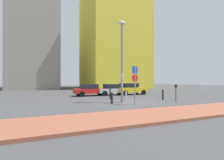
# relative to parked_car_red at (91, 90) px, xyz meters

# --- Properties ---
(ground_plane) EXTENTS (120.00, 120.00, 0.00)m
(ground_plane) POSITION_rel_parked_car_red_xyz_m (1.53, -7.37, -0.74)
(ground_plane) COLOR #424244
(sidewalk_brick) EXTENTS (40.00, 3.07, 0.14)m
(sidewalk_brick) POSITION_rel_parked_car_red_xyz_m (1.53, -12.88, -0.67)
(sidewalk_brick) COLOR #93513D
(sidewalk_brick) RESTS_ON ground
(parked_car_red) EXTENTS (4.24, 2.24, 1.45)m
(parked_car_red) POSITION_rel_parked_car_red_xyz_m (0.00, 0.00, 0.00)
(parked_car_red) COLOR red
(parked_car_red) RESTS_ON ground
(parked_car_silver) EXTENTS (4.12, 1.95, 1.42)m
(parked_car_silver) POSITION_rel_parked_car_red_xyz_m (2.90, -0.10, 0.00)
(parked_car_silver) COLOR #B7BABF
(parked_car_silver) RESTS_ON ground
(parked_car_yellow) EXTENTS (4.13, 2.05, 1.52)m
(parked_car_yellow) POSITION_rel_parked_car_red_xyz_m (5.39, -0.43, 0.05)
(parked_car_yellow) COLOR gold
(parked_car_yellow) RESTS_ON ground
(parking_sign_post) EXTENTS (0.59, 0.17, 2.99)m
(parking_sign_post) POSITION_rel_parked_car_red_xyz_m (1.05, -8.88, 1.15)
(parking_sign_post) COLOR gray
(parking_sign_post) RESTS_ON ground
(parking_meter) EXTENTS (0.18, 0.14, 1.53)m
(parking_meter) POSITION_rel_parked_car_red_xyz_m (5.19, -8.82, 0.24)
(parking_meter) COLOR #4C4C51
(parking_meter) RESTS_ON ground
(street_lamp) EXTENTS (0.70, 0.36, 6.95)m
(street_lamp) POSITION_rel_parked_car_red_xyz_m (0.72, -7.31, 3.35)
(street_lamp) COLOR gray
(street_lamp) RESTS_ON ground
(traffic_bollard_near) EXTENTS (0.14, 0.14, 0.89)m
(traffic_bollard_near) POSITION_rel_parked_car_red_xyz_m (1.50, -6.54, -0.29)
(traffic_bollard_near) COLOR #B7B7BC
(traffic_bollard_near) RESTS_ON ground
(traffic_bollard_mid) EXTENTS (0.15, 0.15, 1.01)m
(traffic_bollard_mid) POSITION_rel_parked_car_red_xyz_m (5.29, -7.01, -0.24)
(traffic_bollard_mid) COLOR black
(traffic_bollard_mid) RESTS_ON ground
(traffic_bollard_far) EXTENTS (0.13, 0.13, 1.07)m
(traffic_bollard_far) POSITION_rel_parked_car_red_xyz_m (0.82, -4.39, -0.21)
(traffic_bollard_far) COLOR black
(traffic_bollard_far) RESTS_ON ground
(traffic_bollard_edge) EXTENTS (0.17, 0.17, 0.89)m
(traffic_bollard_edge) POSITION_rel_parked_car_red_xyz_m (-0.37, -7.67, -0.29)
(traffic_bollard_edge) COLOR black
(traffic_bollard_edge) RESTS_ON ground
(building_colorful_midrise) EXTENTS (14.39, 16.13, 24.91)m
(building_colorful_midrise) POSITION_rel_parked_car_red_xyz_m (11.68, 20.46, 11.72)
(building_colorful_midrise) COLOR gold
(building_colorful_midrise) RESTS_ON ground
(building_under_construction) EXTENTS (10.53, 14.14, 23.27)m
(building_under_construction) POSITION_rel_parked_car_red_xyz_m (-7.18, 23.87, 10.89)
(building_under_construction) COLOR gray
(building_under_construction) RESTS_ON ground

